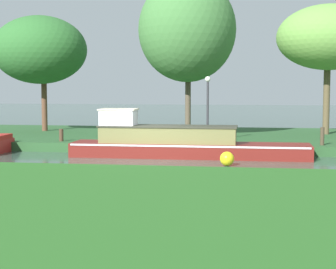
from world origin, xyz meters
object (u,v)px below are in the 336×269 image
(willow_tree_centre, at_px, (187,30))
(willow_tree_right, at_px, (329,38))
(mooring_post_far, at_px, (61,135))
(lamp_post, at_px, (208,101))
(willow_tree_left, at_px, (40,50))
(channel_buoy, at_px, (227,159))
(mooring_post_near, at_px, (322,136))
(maroon_barge, at_px, (178,143))

(willow_tree_centre, bearing_deg, willow_tree_right, 17.29)
(mooring_post_far, bearing_deg, lamp_post, 6.20)
(willow_tree_left, height_order, mooring_post_far, willow_tree_left)
(willow_tree_centre, xyz_separation_m, mooring_post_far, (-5.29, -2.82, -4.81))
(willow_tree_left, xyz_separation_m, channel_buoy, (10.25, -8.50, -4.47))
(willow_tree_left, xyz_separation_m, willow_tree_centre, (8.06, -1.94, 0.76))
(willow_tree_right, height_order, mooring_post_far, willow_tree_right)
(willow_tree_left, bearing_deg, lamp_post, -23.80)
(willow_tree_left, height_order, willow_tree_centre, willow_tree_centre)
(willow_tree_left, distance_m, mooring_post_near, 15.32)
(mooring_post_near, bearing_deg, channel_buoy, -135.23)
(willow_tree_centre, xyz_separation_m, channel_buoy, (2.19, -6.56, -5.23))
(willow_tree_left, height_order, lamp_post, willow_tree_left)
(willow_tree_left, distance_m, lamp_post, 10.37)
(maroon_barge, bearing_deg, mooring_post_far, 164.27)
(mooring_post_far, height_order, channel_buoy, mooring_post_far)
(mooring_post_far, bearing_deg, maroon_barge, -15.73)
(mooring_post_near, bearing_deg, willow_tree_right, 80.40)
(maroon_barge, bearing_deg, willow_tree_left, 142.50)
(willow_tree_right, distance_m, mooring_post_far, 13.82)
(lamp_post, bearing_deg, maroon_barge, -114.47)
(willow_tree_right, bearing_deg, mooring_post_far, -157.77)
(willow_tree_left, distance_m, willow_tree_right, 14.86)
(willow_tree_left, relative_size, mooring_post_far, 11.32)
(maroon_barge, height_order, lamp_post, lamp_post)
(mooring_post_near, bearing_deg, lamp_post, 171.74)
(willow_tree_right, distance_m, lamp_post, 7.67)
(maroon_barge, distance_m, willow_tree_centre, 6.56)
(willow_tree_right, bearing_deg, mooring_post_near, -99.60)
(willow_tree_left, relative_size, willow_tree_centre, 0.81)
(maroon_barge, height_order, mooring_post_far, maroon_barge)
(willow_tree_centre, relative_size, mooring_post_near, 10.11)
(willow_tree_left, bearing_deg, channel_buoy, -39.67)
(lamp_post, relative_size, channel_buoy, 5.58)
(lamp_post, relative_size, mooring_post_far, 5.29)
(maroon_barge, relative_size, willow_tree_right, 1.48)
(willow_tree_left, bearing_deg, mooring_post_near, -18.76)
(maroon_barge, xyz_separation_m, lamp_post, (1.01, 2.23, 1.63))
(willow_tree_left, relative_size, lamp_post, 2.14)
(lamp_post, xyz_separation_m, mooring_post_far, (-6.44, -0.70, -1.54))
(mooring_post_far, bearing_deg, willow_tree_centre, 28.11)
(maroon_barge, distance_m, lamp_post, 2.94)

